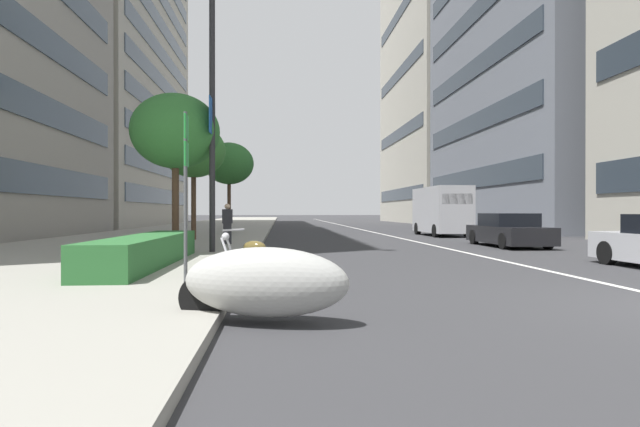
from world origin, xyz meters
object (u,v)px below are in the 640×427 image
at_px(motorcycle_by_sign_pole, 264,282).
at_px(street_tree_far_plaza, 229,164).
at_px(pedestrian_on_plaza, 227,224).
at_px(street_tree_near_plaza_corner, 175,132).
at_px(parking_sign_by_curb, 186,178).
at_px(delivery_van_ahead, 441,210).
at_px(car_far_down_avenue, 508,231).
at_px(street_lamp_with_banners, 225,86).
at_px(street_tree_mid_sidewalk, 194,151).
at_px(motorcycle_nearest_camera, 262,269).

relative_size(motorcycle_by_sign_pole, street_tree_far_plaza, 0.41).
relative_size(street_tree_far_plaza, pedestrian_on_plaza, 3.50).
relative_size(motorcycle_by_sign_pole, street_tree_near_plaza_corner, 0.45).
bearing_deg(parking_sign_by_curb, motorcycle_by_sign_pole, -148.24).
bearing_deg(pedestrian_on_plaza, delivery_van_ahead, 122.24).
distance_m(motorcycle_by_sign_pole, pedestrian_on_plaza, 13.65).
xyz_separation_m(car_far_down_avenue, parking_sign_by_curb, (-11.17, 10.66, 1.34)).
distance_m(delivery_van_ahead, street_lamp_with_banners, 17.27).
bearing_deg(street_lamp_with_banners, pedestrian_on_plaza, 4.88).
bearing_deg(street_lamp_with_banners, delivery_van_ahead, -40.79).
bearing_deg(street_tree_mid_sidewalk, street_tree_near_plaza_corner, -175.26).
bearing_deg(street_tree_far_plaza, pedestrian_on_plaza, -174.62).
distance_m(motorcycle_nearest_camera, street_tree_far_plaza, 22.86).
relative_size(street_tree_mid_sidewalk, pedestrian_on_plaza, 3.33).
height_order(street_tree_near_plaza_corner, street_tree_mid_sidewalk, street_tree_mid_sidewalk).
bearing_deg(car_far_down_avenue, parking_sign_by_curb, 136.89).
distance_m(motorcycle_nearest_camera, delivery_van_ahead, 22.10).
bearing_deg(motorcycle_nearest_camera, street_tree_mid_sidewalk, -44.01).
distance_m(street_tree_far_plaza, pedestrian_on_plaza, 11.87).
relative_size(street_tree_near_plaza_corner, street_tree_mid_sidewalk, 0.96).
bearing_deg(street_tree_mid_sidewalk, delivery_van_ahead, -66.89).
bearing_deg(delivery_van_ahead, motorcycle_nearest_camera, 153.78).
xyz_separation_m(street_tree_near_plaza_corner, street_tree_far_plaza, (14.75, -0.21, 0.38)).
distance_m(street_tree_mid_sidewalk, street_tree_far_plaza, 8.13).
height_order(street_tree_mid_sidewalk, pedestrian_on_plaza, street_tree_mid_sidewalk).
relative_size(car_far_down_avenue, pedestrian_on_plaza, 2.92).
distance_m(motorcycle_by_sign_pole, street_tree_near_plaza_corner, 11.10).
bearing_deg(motorcycle_nearest_camera, pedestrian_on_plaza, -49.11).
bearing_deg(street_tree_far_plaza, delivery_van_ahead, -101.28).
height_order(street_lamp_with_banners, street_tree_near_plaza_corner, street_lamp_with_banners).
bearing_deg(motorcycle_by_sign_pole, pedestrian_on_plaza, -66.51).
distance_m(parking_sign_by_curb, street_tree_far_plaza, 22.85).
distance_m(motorcycle_nearest_camera, street_lamp_with_banners, 8.75).
relative_size(delivery_van_ahead, street_tree_near_plaza_corner, 1.06).
height_order(motorcycle_by_sign_pole, motorcycle_nearest_camera, motorcycle_nearest_camera).
bearing_deg(delivery_van_ahead, street_tree_far_plaza, 78.30).
xyz_separation_m(street_lamp_with_banners, street_tree_mid_sidewalk, (7.13, 2.16, -1.19)).
height_order(delivery_van_ahead, street_tree_near_plaza_corner, street_tree_near_plaza_corner).
bearing_deg(street_tree_near_plaza_corner, parking_sign_by_curb, -167.37).
xyz_separation_m(street_tree_far_plaza, pedestrian_on_plaza, (-11.33, -1.07, -3.38)).
distance_m(car_far_down_avenue, delivery_van_ahead, 9.07).
xyz_separation_m(motorcycle_by_sign_pole, delivery_van_ahead, (22.37, -9.49, 0.96)).
distance_m(street_lamp_with_banners, street_tree_far_plaza, 15.32).
bearing_deg(delivery_van_ahead, car_far_down_avenue, 178.50).
height_order(motorcycle_by_sign_pole, street_tree_near_plaza_corner, street_tree_near_plaza_corner).
distance_m(motorcycle_by_sign_pole, car_far_down_avenue, 16.28).
xyz_separation_m(motorcycle_by_sign_pole, street_tree_near_plaza_corner, (10.09, 3.12, 3.41)).
xyz_separation_m(car_far_down_avenue, delivery_van_ahead, (9.03, -0.17, 0.87)).
bearing_deg(street_tree_mid_sidewalk, pedestrian_on_plaza, -150.54).
xyz_separation_m(delivery_van_ahead, street_tree_near_plaza_corner, (-12.28, 12.61, 2.45)).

